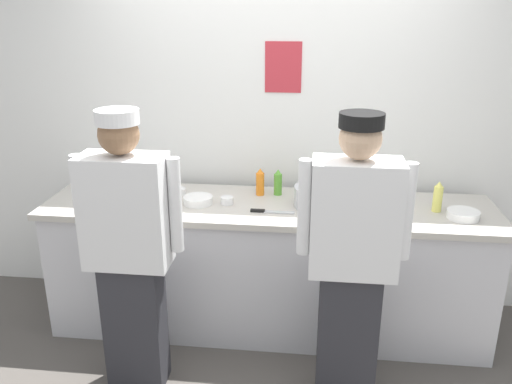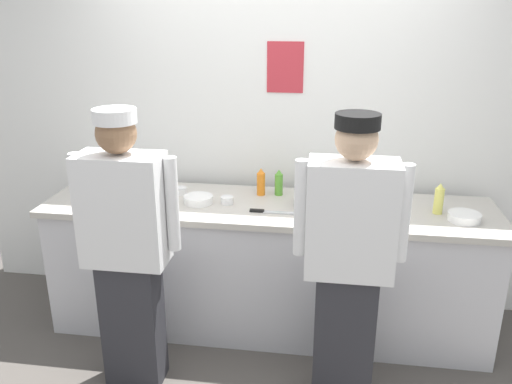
{
  "view_description": "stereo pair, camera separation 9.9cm",
  "coord_description": "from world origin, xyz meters",
  "px_view_note": "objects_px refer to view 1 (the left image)",
  "views": [
    {
      "loc": [
        0.28,
        -2.79,
        2.12
      ],
      "look_at": [
        -0.08,
        0.37,
        0.98
      ],
      "focal_mm": 36.85,
      "sensor_mm": 36.0,
      "label": 1
    },
    {
      "loc": [
        0.38,
        -2.78,
        2.12
      ],
      "look_at": [
        -0.08,
        0.37,
        0.98
      ],
      "focal_mm": 36.85,
      "sensor_mm": 36.0,
      "label": 2
    }
  ],
  "objects_px": {
    "squeeze_bottle_secondary": "(260,182)",
    "ramekin_yellow_sauce": "(394,196)",
    "ramekin_orange_sauce": "(227,200)",
    "squeeze_bottle_primary": "(438,197)",
    "sheet_tray": "(124,194)",
    "chefs_knife": "(269,211)",
    "mixing_bowl_steel": "(321,197)",
    "ramekin_red_sauce": "(180,191)",
    "plate_stack_rear": "(463,214)",
    "chef_near_left": "(129,248)",
    "squeeze_bottle_spare": "(278,183)",
    "plate_stack_front": "(198,200)",
    "chef_center": "(352,256)",
    "ramekin_green_sauce": "(395,216)"
  },
  "relations": [
    {
      "from": "squeeze_bottle_secondary",
      "to": "chefs_knife",
      "type": "relative_size",
      "value": 0.68
    },
    {
      "from": "chef_near_left",
      "to": "squeeze_bottle_spare",
      "type": "relative_size",
      "value": 9.08
    },
    {
      "from": "plate_stack_rear",
      "to": "ramekin_yellow_sauce",
      "type": "height_order",
      "value": "plate_stack_rear"
    },
    {
      "from": "chef_center",
      "to": "mixing_bowl_steel",
      "type": "height_order",
      "value": "chef_center"
    },
    {
      "from": "squeeze_bottle_spare",
      "to": "ramekin_yellow_sauce",
      "type": "relative_size",
      "value": 2.13
    },
    {
      "from": "squeeze_bottle_primary",
      "to": "squeeze_bottle_secondary",
      "type": "relative_size",
      "value": 1.04
    },
    {
      "from": "plate_stack_rear",
      "to": "ramekin_green_sauce",
      "type": "bearing_deg",
      "value": -169.31
    },
    {
      "from": "sheet_tray",
      "to": "ramekin_yellow_sauce",
      "type": "height_order",
      "value": "ramekin_yellow_sauce"
    },
    {
      "from": "chef_near_left",
      "to": "squeeze_bottle_secondary",
      "type": "distance_m",
      "value": 1.06
    },
    {
      "from": "plate_stack_rear",
      "to": "ramekin_yellow_sauce",
      "type": "distance_m",
      "value": 0.47
    },
    {
      "from": "squeeze_bottle_secondary",
      "to": "ramekin_orange_sauce",
      "type": "xyz_separation_m",
      "value": [
        -0.19,
        -0.2,
        -0.06
      ]
    },
    {
      "from": "squeeze_bottle_secondary",
      "to": "ramekin_yellow_sauce",
      "type": "distance_m",
      "value": 0.9
    },
    {
      "from": "chef_center",
      "to": "ramekin_orange_sauce",
      "type": "xyz_separation_m",
      "value": [
        -0.77,
        0.61,
        0.05
      ]
    },
    {
      "from": "mixing_bowl_steel",
      "to": "ramekin_red_sauce",
      "type": "xyz_separation_m",
      "value": [
        -0.95,
        0.11,
        -0.04
      ]
    },
    {
      "from": "mixing_bowl_steel",
      "to": "squeeze_bottle_primary",
      "type": "distance_m",
      "value": 0.72
    },
    {
      "from": "plate_stack_rear",
      "to": "ramekin_orange_sauce",
      "type": "relative_size",
      "value": 2.38
    },
    {
      "from": "plate_stack_front",
      "to": "sheet_tray",
      "type": "relative_size",
      "value": 0.44
    },
    {
      "from": "plate_stack_front",
      "to": "sheet_tray",
      "type": "distance_m",
      "value": 0.54
    },
    {
      "from": "plate_stack_front",
      "to": "plate_stack_rear",
      "type": "relative_size",
      "value": 0.99
    },
    {
      "from": "plate_stack_front",
      "to": "squeeze_bottle_spare",
      "type": "xyz_separation_m",
      "value": [
        0.5,
        0.23,
        0.06
      ]
    },
    {
      "from": "chef_near_left",
      "to": "plate_stack_rear",
      "type": "bearing_deg",
      "value": 16.8
    },
    {
      "from": "squeeze_bottle_secondary",
      "to": "ramekin_red_sauce",
      "type": "height_order",
      "value": "squeeze_bottle_secondary"
    },
    {
      "from": "plate_stack_rear",
      "to": "ramekin_orange_sauce",
      "type": "height_order",
      "value": "same"
    },
    {
      "from": "sheet_tray",
      "to": "ramekin_red_sauce",
      "type": "height_order",
      "value": "ramekin_red_sauce"
    },
    {
      "from": "squeeze_bottle_secondary",
      "to": "ramekin_yellow_sauce",
      "type": "relative_size",
      "value": 2.23
    },
    {
      "from": "squeeze_bottle_secondary",
      "to": "chefs_knife",
      "type": "height_order",
      "value": "squeeze_bottle_secondary"
    },
    {
      "from": "chef_near_left",
      "to": "squeeze_bottle_spare",
      "type": "distance_m",
      "value": 1.15
    },
    {
      "from": "plate_stack_rear",
      "to": "ramekin_green_sauce",
      "type": "height_order",
      "value": "plate_stack_rear"
    },
    {
      "from": "plate_stack_rear",
      "to": "ramekin_red_sauce",
      "type": "bearing_deg",
      "value": 173.36
    },
    {
      "from": "mixing_bowl_steel",
      "to": "squeeze_bottle_primary",
      "type": "height_order",
      "value": "squeeze_bottle_primary"
    },
    {
      "from": "plate_stack_front",
      "to": "chef_center",
      "type": "bearing_deg",
      "value": -31.71
    },
    {
      "from": "squeeze_bottle_spare",
      "to": "ramekin_orange_sauce",
      "type": "distance_m",
      "value": 0.39
    },
    {
      "from": "plate_stack_rear",
      "to": "squeeze_bottle_primary",
      "type": "xyz_separation_m",
      "value": [
        -0.14,
        0.1,
        0.07
      ]
    },
    {
      "from": "mixing_bowl_steel",
      "to": "squeeze_bottle_primary",
      "type": "bearing_deg",
      "value": -0.36
    },
    {
      "from": "plate_stack_front",
      "to": "ramekin_green_sauce",
      "type": "distance_m",
      "value": 1.24
    },
    {
      "from": "chefs_knife",
      "to": "ramekin_orange_sauce",
      "type": "bearing_deg",
      "value": 157.78
    },
    {
      "from": "ramekin_red_sauce",
      "to": "squeeze_bottle_secondary",
      "type": "bearing_deg",
      "value": 6.48
    },
    {
      "from": "squeeze_bottle_primary",
      "to": "ramekin_yellow_sauce",
      "type": "distance_m",
      "value": 0.31
    },
    {
      "from": "chefs_knife",
      "to": "chef_near_left",
      "type": "bearing_deg",
      "value": -143.39
    },
    {
      "from": "plate_stack_rear",
      "to": "ramekin_yellow_sauce",
      "type": "bearing_deg",
      "value": 140.86
    },
    {
      "from": "plate_stack_front",
      "to": "squeeze_bottle_primary",
      "type": "xyz_separation_m",
      "value": [
        1.51,
        0.04,
        0.07
      ]
    },
    {
      "from": "ramekin_yellow_sauce",
      "to": "ramekin_red_sauce",
      "type": "bearing_deg",
      "value": -176.45
    },
    {
      "from": "chef_center",
      "to": "ramekin_green_sauce",
      "type": "relative_size",
      "value": 16.12
    },
    {
      "from": "ramekin_red_sauce",
      "to": "mixing_bowl_steel",
      "type": "bearing_deg",
      "value": -6.33
    },
    {
      "from": "plate_stack_front",
      "to": "squeeze_bottle_primary",
      "type": "height_order",
      "value": "squeeze_bottle_primary"
    },
    {
      "from": "ramekin_orange_sauce",
      "to": "squeeze_bottle_primary",
      "type": "bearing_deg",
      "value": 1.11
    },
    {
      "from": "chef_near_left",
      "to": "ramekin_red_sauce",
      "type": "height_order",
      "value": "chef_near_left"
    },
    {
      "from": "chef_near_left",
      "to": "ramekin_yellow_sauce",
      "type": "height_order",
      "value": "chef_near_left"
    },
    {
      "from": "chef_near_left",
      "to": "squeeze_bottle_primary",
      "type": "distance_m",
      "value": 1.88
    },
    {
      "from": "ramekin_yellow_sauce",
      "to": "ramekin_red_sauce",
      "type": "xyz_separation_m",
      "value": [
        -1.44,
        -0.09,
        0.0
      ]
    }
  ]
}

